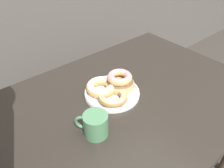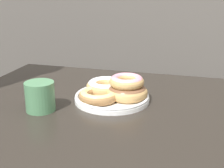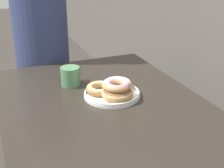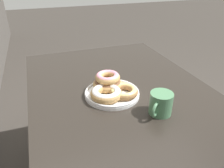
# 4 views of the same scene
# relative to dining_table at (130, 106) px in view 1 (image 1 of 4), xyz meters

# --- Properties ---
(dining_table) EXTENTS (1.19, 0.86, 0.70)m
(dining_table) POSITION_rel_dining_table_xyz_m (0.00, 0.00, 0.00)
(dining_table) COLOR #28231E
(dining_table) RESTS_ON ground_plane
(donut_plate) EXTENTS (0.26, 0.25, 0.09)m
(donut_plate) POSITION_rel_dining_table_xyz_m (-0.06, 0.06, 0.10)
(donut_plate) COLOR white
(donut_plate) RESTS_ON dining_table
(coffee_mug) EXTENTS (0.10, 0.11, 0.09)m
(coffee_mug) POSITION_rel_dining_table_xyz_m (-0.26, -0.08, 0.12)
(coffee_mug) COLOR #4C7F56
(coffee_mug) RESTS_ON dining_table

